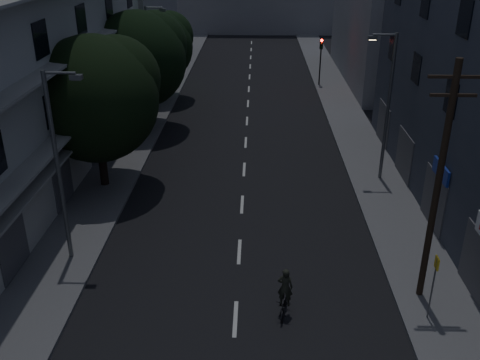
{
  "coord_description": "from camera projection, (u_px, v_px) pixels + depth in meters",
  "views": [
    {
      "loc": [
        0.64,
        -8.93,
        12.67
      ],
      "look_at": [
        0.0,
        12.0,
        3.0
      ],
      "focal_mm": 40.0,
      "sensor_mm": 36.0,
      "label": 1
    }
  ],
  "objects": [
    {
      "name": "ground",
      "position": [
        246.0,
        140.0,
        36.12
      ],
      "size": [
        160.0,
        160.0,
        0.0
      ],
      "primitive_type": "plane",
      "color": "black",
      "rests_on": "ground"
    },
    {
      "name": "sidewalk_left",
      "position": [
        136.0,
        138.0,
        36.3
      ],
      "size": [
        3.0,
        90.0,
        0.15
      ],
      "primitive_type": "cube",
      "color": "#565659",
      "rests_on": "ground"
    },
    {
      "name": "sidewalk_right",
      "position": [
        357.0,
        140.0,
        35.88
      ],
      "size": [
        3.0,
        90.0,
        0.15
      ],
      "primitive_type": "cube",
      "color": "#565659",
      "rests_on": "ground"
    },
    {
      "name": "lane_markings",
      "position": [
        247.0,
        112.0,
        41.79
      ],
      "size": [
        0.15,
        60.5,
        0.01
      ],
      "color": "beige",
      "rests_on": "ground"
    },
    {
      "name": "building_left",
      "position": [
        9.0,
        56.0,
        27.17
      ],
      "size": [
        7.0,
        36.0,
        14.0
      ],
      "color": "#A5A5A0",
      "rests_on": "ground"
    },
    {
      "name": "building_far_right",
      "position": [
        382.0,
        8.0,
        48.49
      ],
      "size": [
        6.0,
        20.0,
        13.0
      ],
      "primitive_type": "cube",
      "color": "slate",
      "rests_on": "ground"
    },
    {
      "name": "tree_near",
      "position": [
        96.0,
        94.0,
        27.35
      ],
      "size": [
        6.55,
        6.55,
        8.08
      ],
      "color": "black",
      "rests_on": "sidewalk_left"
    },
    {
      "name": "tree_mid",
      "position": [
        139.0,
        56.0,
        35.97
      ],
      "size": [
        6.55,
        6.55,
        8.06
      ],
      "color": "black",
      "rests_on": "sidewalk_left"
    },
    {
      "name": "tree_far",
      "position": [
        158.0,
        44.0,
        42.99
      ],
      "size": [
        5.76,
        5.76,
        7.12
      ],
      "color": "black",
      "rests_on": "sidewalk_left"
    },
    {
      "name": "traffic_signal_far_right",
      "position": [
        321.0,
        52.0,
        47.53
      ],
      "size": [
        0.28,
        0.37,
        4.1
      ],
      "color": "black",
      "rests_on": "sidewalk_right"
    },
    {
      "name": "traffic_signal_far_left",
      "position": [
        179.0,
        48.0,
        49.31
      ],
      "size": [
        0.28,
        0.37,
        4.1
      ],
      "color": "black",
      "rests_on": "sidewalk_left"
    },
    {
      "name": "street_lamp_left_near",
      "position": [
        60.0,
        160.0,
        20.97
      ],
      "size": [
        1.51,
        0.25,
        8.0
      ],
      "color": "#5B5F63",
      "rests_on": "sidewalk_left"
    },
    {
      "name": "street_lamp_right",
      "position": [
        387.0,
        101.0,
        28.34
      ],
      "size": [
        1.51,
        0.25,
        8.0
      ],
      "color": "#505357",
      "rests_on": "sidewalk_right"
    },
    {
      "name": "street_lamp_left_far",
      "position": [
        150.0,
        58.0,
        38.23
      ],
      "size": [
        1.51,
        0.25,
        8.0
      ],
      "color": "#565A5E",
      "rests_on": "sidewalk_left"
    },
    {
      "name": "utility_pole",
      "position": [
        438.0,
        182.0,
        18.46
      ],
      "size": [
        1.8,
        0.24,
        9.0
      ],
      "color": "black",
      "rests_on": "sidewalk_right"
    },
    {
      "name": "bus_stop_sign",
      "position": [
        434.0,
        277.0,
        18.46
      ],
      "size": [
        0.06,
        0.35,
        2.52
      ],
      "color": "#595B60",
      "rests_on": "sidewalk_right"
    },
    {
      "name": "cyclist",
      "position": [
        285.0,
        299.0,
        19.34
      ],
      "size": [
        0.78,
        1.59,
        1.93
      ],
      "rotation": [
        0.0,
        0.0,
        -0.17
      ],
      "color": "black",
      "rests_on": "ground"
    }
  ]
}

